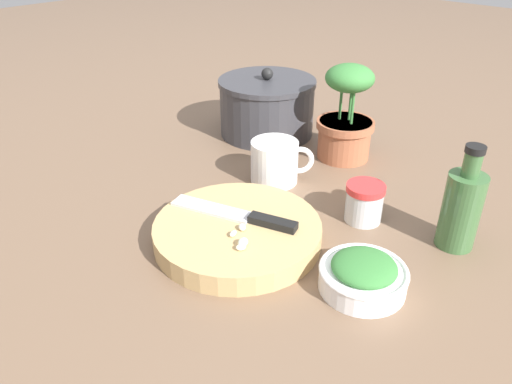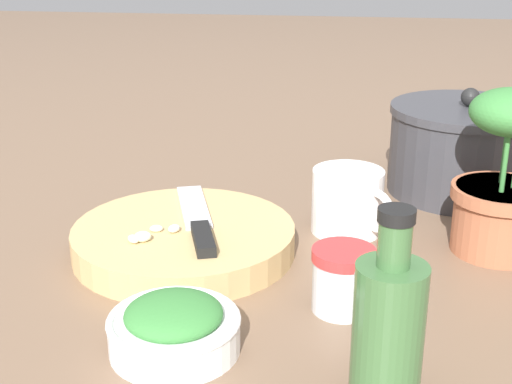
# 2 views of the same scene
# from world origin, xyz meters

# --- Properties ---
(ground_plane) EXTENTS (5.00, 5.00, 0.00)m
(ground_plane) POSITION_xyz_m (0.00, 0.00, 0.00)
(ground_plane) COLOR brown
(cutting_board) EXTENTS (0.28, 0.28, 0.04)m
(cutting_board) POSITION_xyz_m (0.03, -0.09, 0.02)
(cutting_board) COLOR tan
(cutting_board) RESTS_ON ground_plane
(chef_knife) EXTENTS (0.23, 0.10, 0.01)m
(chef_knife) POSITION_xyz_m (0.02, -0.08, 0.04)
(chef_knife) COLOR black
(chef_knife) RESTS_ON cutting_board
(garlic_cloves) EXTENTS (0.06, 0.06, 0.01)m
(garlic_cloves) POSITION_xyz_m (0.07, -0.12, 0.04)
(garlic_cloves) COLOR #EEE6C9
(garlic_cloves) RESTS_ON cutting_board
(herb_bowl) EXTENTS (0.13, 0.13, 0.05)m
(herb_bowl) POSITION_xyz_m (0.24, -0.05, 0.03)
(herb_bowl) COLOR white
(herb_bowl) RESTS_ON ground_plane
(spice_jar) EXTENTS (0.07, 0.07, 0.07)m
(spice_jar) POSITION_xyz_m (0.14, 0.11, 0.04)
(spice_jar) COLOR silver
(spice_jar) RESTS_ON ground_plane
(coffee_mug) EXTENTS (0.11, 0.11, 0.09)m
(coffee_mug) POSITION_xyz_m (-0.07, 0.11, 0.04)
(coffee_mug) COLOR white
(coffee_mug) RESTS_ON ground_plane
(oil_bottle) EXTENTS (0.06, 0.06, 0.18)m
(oil_bottle) POSITION_xyz_m (0.29, 0.15, 0.07)
(oil_bottle) COLOR #3D6638
(oil_bottle) RESTS_ON ground_plane
(stock_pot) EXTENTS (0.23, 0.23, 0.16)m
(stock_pot) POSITION_xyz_m (-0.25, 0.28, 0.07)
(stock_pot) COLOR #38383D
(stock_pot) RESTS_ON ground_plane
(potted_herb) EXTENTS (0.13, 0.13, 0.21)m
(potted_herb) POSITION_xyz_m (-0.03, 0.30, 0.09)
(potted_herb) COLOR #A35B3D
(potted_herb) RESTS_ON ground_plane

